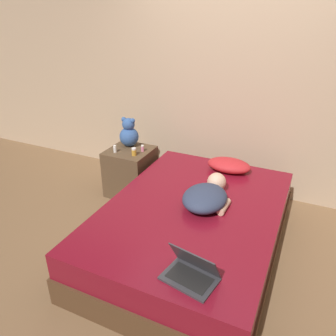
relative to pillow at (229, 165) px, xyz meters
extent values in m
plane|color=brown|center=(-0.09, -0.80, -0.53)|extent=(12.00, 12.00, 0.00)
cube|color=tan|center=(-0.09, 0.52, 0.77)|extent=(8.00, 0.06, 2.60)
cube|color=#4C331E|center=(-0.09, -0.80, -0.41)|extent=(1.46, 2.07, 0.24)
cube|color=maroon|center=(-0.09, -0.80, -0.18)|extent=(1.43, 2.03, 0.22)
cube|color=brown|center=(-1.12, -0.14, -0.25)|extent=(0.48, 0.49, 0.55)
ellipsoid|color=red|center=(0.00, 0.00, 0.00)|extent=(0.45, 0.29, 0.13)
ellipsoid|color=#2D3851|center=(-0.01, -0.75, 0.02)|extent=(0.39, 0.47, 0.17)
sphere|color=#DBAD8E|center=(0.00, -0.45, 0.02)|extent=(0.18, 0.18, 0.18)
cylinder|color=#DBAD8E|center=(0.16, -0.74, -0.04)|extent=(0.07, 0.21, 0.06)
cube|color=#333338|center=(0.19, -1.60, -0.06)|extent=(0.37, 0.29, 0.02)
cube|color=black|center=(0.19, -1.60, -0.05)|extent=(0.30, 0.21, 0.00)
cube|color=#333338|center=(0.20, -1.54, 0.05)|extent=(0.35, 0.18, 0.20)
cube|color=black|center=(0.20, -1.54, 0.05)|extent=(0.31, 0.15, 0.17)
sphere|color=#335693|center=(-1.19, -0.02, 0.14)|extent=(0.22, 0.22, 0.22)
sphere|color=#335693|center=(-1.19, -0.02, 0.28)|extent=(0.14, 0.14, 0.14)
sphere|color=#335693|center=(-1.25, -0.02, 0.34)|extent=(0.06, 0.06, 0.06)
sphere|color=#335693|center=(-1.13, -0.02, 0.34)|extent=(0.06, 0.06, 0.06)
cylinder|color=white|center=(-1.24, -0.26, 0.06)|extent=(0.04, 0.04, 0.06)
cylinder|color=white|center=(-1.24, -0.26, 0.10)|extent=(0.03, 0.03, 0.02)
cylinder|color=gold|center=(-1.00, -0.24, 0.06)|extent=(0.05, 0.05, 0.07)
cylinder|color=white|center=(-1.00, -0.24, 0.10)|extent=(0.05, 0.05, 0.02)
cylinder|color=pink|center=(-0.97, -0.11, 0.05)|extent=(0.03, 0.03, 0.06)
cylinder|color=white|center=(-0.97, -0.11, 0.09)|extent=(0.03, 0.03, 0.02)
camera|label=1|loc=(0.72, -3.06, 1.49)|focal=35.00mm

